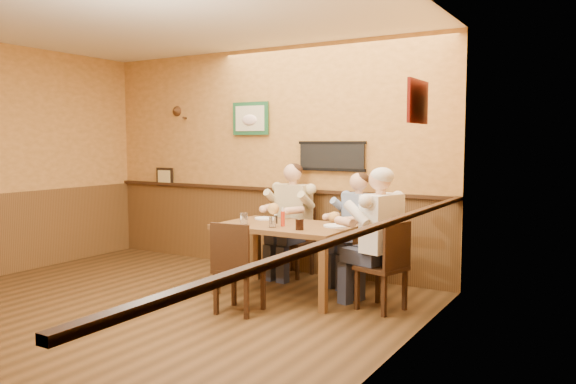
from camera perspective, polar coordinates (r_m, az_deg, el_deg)
name	(u,v)px	position (r m, az deg, el deg)	size (l,w,h in m)	color
room	(138,134)	(5.31, -15.03, 5.68)	(5.02, 5.03, 2.81)	#372310
dining_table	(286,233)	(5.94, -0.17, -4.19)	(1.40, 0.90, 0.75)	brown
chair_back_left	(294,240)	(6.82, 0.59, -4.95)	(0.40, 0.40, 0.86)	#362011
chair_back_right	(360,250)	(6.43, 7.29, -5.83)	(0.37, 0.37, 0.80)	#362011
chair_right_end	(381,266)	(5.51, 9.45, -7.39)	(0.40, 0.40, 0.87)	#362011
chair_near_side	(240,267)	(5.38, -4.92, -7.58)	(0.40, 0.40, 0.87)	#362011
diner_tan_shirt	(294,225)	(6.79, 0.59, -3.42)	(0.56, 0.56, 1.22)	beige
diner_blue_polo	(360,235)	(6.40, 7.30, -4.32)	(0.53, 0.53, 1.15)	#7A90B7
diner_white_elder	(382,247)	(5.47, 9.48, -5.49)	(0.57, 0.57, 1.24)	white
water_glass_left	(244,219)	(5.94, -4.52, -2.72)	(0.08, 0.08, 0.12)	white
water_glass_mid	(273,222)	(5.72, -1.59, -3.07)	(0.07, 0.07, 0.11)	silver
cola_tumbler	(300,224)	(5.56, 1.19, -3.31)	(0.08, 0.08, 0.11)	black
hot_sauce_bottle	(283,218)	(5.79, -0.54, -2.65)	(0.04, 0.04, 0.17)	red
salt_shaker	(276,218)	(6.07, -1.26, -2.70)	(0.04, 0.04, 0.09)	white
pepper_shaker	(276,220)	(5.99, -1.24, -2.81)	(0.03, 0.03, 0.09)	black
plate_far_left	(266,218)	(6.35, -2.29, -2.68)	(0.25, 0.25, 0.02)	white
plate_far_right	(336,226)	(5.80, 4.91, -3.44)	(0.26, 0.26, 0.02)	white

